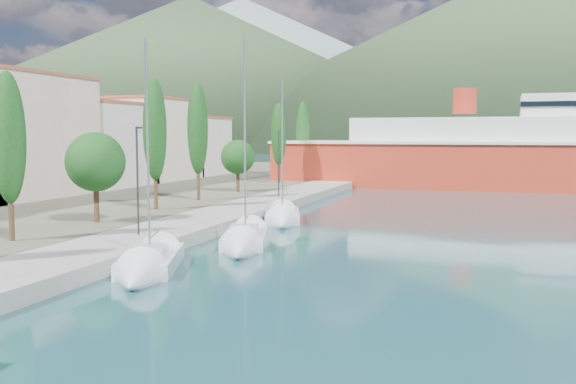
% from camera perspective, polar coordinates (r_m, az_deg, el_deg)
% --- Properties ---
extents(ground, '(1400.00, 1400.00, 0.00)m').
position_cam_1_polar(ground, '(137.41, 13.95, 2.28)').
color(ground, '#1D4A50').
extents(quay, '(5.00, 88.00, 0.80)m').
position_cam_1_polar(quay, '(47.35, -5.82, -2.21)').
color(quay, gray).
rests_on(quay, ground).
extents(town_buildings, '(9.20, 69.20, 11.30)m').
position_cam_1_polar(town_buildings, '(68.35, -19.93, 4.09)').
color(town_buildings, beige).
rests_on(town_buildings, land_strip).
extents(tree_row, '(3.86, 64.04, 10.26)m').
position_cam_1_polar(tree_row, '(53.89, -9.33, 4.40)').
color(tree_row, '#47301E').
rests_on(tree_row, land_strip).
extents(lamp_posts, '(0.15, 45.83, 6.06)m').
position_cam_1_polar(lamp_posts, '(37.70, -12.38, 1.45)').
color(lamp_posts, '#2D2D33').
rests_on(lamp_posts, quay).
extents(sailboat_near, '(5.13, 8.52, 11.76)m').
position_cam_1_polar(sailboat_near, '(29.78, -12.71, -6.82)').
color(sailboat_near, silver).
rests_on(sailboat_near, ground).
extents(sailboat_mid, '(4.96, 9.42, 13.13)m').
position_cam_1_polar(sailboat_mid, '(35.94, -4.05, -4.66)').
color(sailboat_mid, silver).
rests_on(sailboat_mid, ground).
extents(sailboat_far, '(4.79, 8.13, 11.38)m').
position_cam_1_polar(sailboat_far, '(46.03, -0.52, -2.50)').
color(sailboat_far, silver).
rests_on(sailboat_far, ground).
extents(ferry, '(64.14, 13.99, 12.72)m').
position_cam_1_polar(ferry, '(82.00, 21.70, 2.97)').
color(ferry, '#B7301D').
rests_on(ferry, ground).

